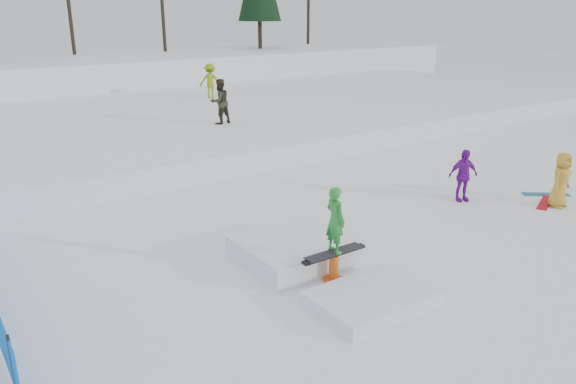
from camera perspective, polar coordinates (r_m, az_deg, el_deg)
ground at (r=12.82m, az=3.29°, el=-7.43°), size 120.00×120.00×0.00m
snow_berm at (r=39.93m, az=-24.67°, el=10.59°), size 60.00×14.00×2.40m
snow_midrise at (r=26.55m, az=-18.55°, el=6.30°), size 50.00×18.00×0.80m
walker_olive at (r=23.91m, az=-6.95°, el=9.11°), size 1.00×0.83×1.87m
walker_ygreen at (r=30.84m, az=-7.90°, el=11.13°), size 1.34×1.15×1.80m
spectator_purple at (r=17.41m, az=17.36°, el=1.63°), size 1.00×0.69×1.58m
spectator_yellow at (r=17.94m, az=25.97°, el=1.13°), size 0.85×0.62×1.62m
loose_board_red at (r=18.31m, az=24.65°, el=-0.99°), size 1.40×0.81×0.03m
loose_board_teal at (r=19.11m, az=24.73°, el=-0.22°), size 1.27×1.09×0.03m
jib_rail_feature at (r=12.42m, az=2.98°, el=-6.77°), size 2.60×4.40×2.11m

